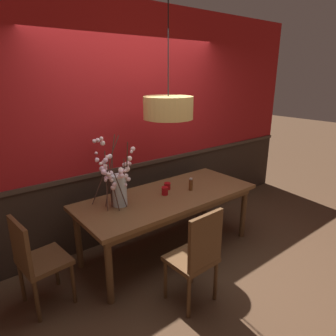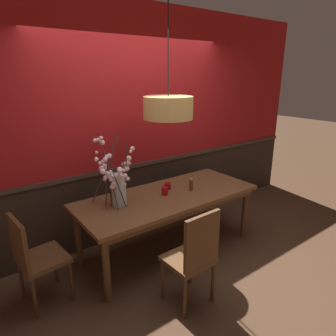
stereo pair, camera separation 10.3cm
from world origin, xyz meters
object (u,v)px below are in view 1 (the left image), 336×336
at_px(chair_near_side_left, 197,254).
at_px(chair_far_side_left, 111,196).
at_px(chair_head_west_end, 36,258).
at_px(candle_holder_nearer_center, 165,191).
at_px(chair_far_side_right, 145,186).
at_px(pendant_lamp, 168,108).
at_px(condiment_bottle, 191,184).
at_px(vase_with_blossoms, 118,184).
at_px(candle_holder_nearer_edge, 167,186).
at_px(dining_table, 168,201).

xyz_separation_m(chair_near_side_left, chair_far_side_left, (0.07, 1.73, -0.02)).
xyz_separation_m(chair_head_west_end, candle_holder_nearer_center, (1.47, 0.00, 0.28)).
xyz_separation_m(chair_far_side_right, pendant_lamp, (-0.29, -0.89, 1.22)).
bearing_deg(condiment_bottle, pendant_lamp, 170.64).
bearing_deg(chair_far_side_right, chair_head_west_end, -154.00).
height_order(chair_far_side_right, condiment_bottle, chair_far_side_right).
distance_m(chair_near_side_left, vase_with_blossoms, 1.09).
bearing_deg(chair_far_side_left, vase_with_blossoms, -111.61).
height_order(chair_near_side_left, condiment_bottle, chair_near_side_left).
bearing_deg(chair_near_side_left, chair_head_west_end, 142.72).
bearing_deg(pendant_lamp, candle_holder_nearer_edge, 54.76).
xyz_separation_m(chair_near_side_left, condiment_bottle, (0.65, 0.80, 0.28)).
distance_m(chair_far_side_right, candle_holder_nearer_center, 0.96).
relative_size(chair_far_side_right, chair_head_west_end, 1.00).
relative_size(condiment_bottle, pendant_lamp, 0.12).
height_order(dining_table, chair_near_side_left, chair_near_side_left).
bearing_deg(vase_with_blossoms, condiment_bottle, -10.06).
relative_size(candle_holder_nearer_center, candle_holder_nearer_edge, 1.16).
distance_m(chair_head_west_end, candle_holder_nearer_edge, 1.62).
bearing_deg(pendant_lamp, chair_near_side_left, -112.26).
height_order(candle_holder_nearer_center, candle_holder_nearer_edge, candle_holder_nearer_center).
bearing_deg(vase_with_blossoms, chair_head_west_end, -174.72).
bearing_deg(condiment_bottle, vase_with_blossoms, 169.94).
xyz_separation_m(dining_table, candle_holder_nearer_center, (-0.03, 0.02, 0.13)).
bearing_deg(dining_table, condiment_bottle, -11.58).
relative_size(chair_far_side_left, chair_far_side_right, 0.97).
height_order(condiment_bottle, pendant_lamp, pendant_lamp).
bearing_deg(candle_holder_nearer_center, dining_table, -26.04).
distance_m(dining_table, chair_far_side_left, 0.93).
height_order(chair_far_side_left, candle_holder_nearer_edge, chair_far_side_left).
xyz_separation_m(chair_far_side_right, chair_head_west_end, (-1.78, -0.87, -0.01)).
bearing_deg(condiment_bottle, candle_holder_nearer_edge, 136.30).
height_order(dining_table, candle_holder_nearer_center, candle_holder_nearer_center).
height_order(vase_with_blossoms, pendant_lamp, pendant_lamp).
height_order(chair_far_side_right, vase_with_blossoms, vase_with_blossoms).
bearing_deg(dining_table, candle_holder_nearer_center, 153.96).
height_order(chair_far_side_right, candle_holder_nearer_center, chair_far_side_right).
distance_m(vase_with_blossoms, candle_holder_nearer_edge, 0.72).
bearing_deg(chair_head_west_end, vase_with_blossoms, 5.28).
bearing_deg(dining_table, vase_with_blossoms, 170.72).
bearing_deg(chair_head_west_end, chair_far_side_left, 35.36).
bearing_deg(candle_holder_nearer_center, chair_far_side_right, 69.88).
relative_size(chair_near_side_left, pendant_lamp, 0.76).
height_order(chair_near_side_left, chair_far_side_left, chair_near_side_left).
height_order(chair_far_side_right, candle_holder_nearer_edge, chair_far_side_right).
relative_size(dining_table, chair_head_west_end, 2.35).
bearing_deg(candle_holder_nearer_center, chair_near_side_left, -110.03).
height_order(candle_holder_nearer_edge, condiment_bottle, condiment_bottle).
distance_m(dining_table, chair_far_side_right, 0.94).
bearing_deg(chair_far_side_right, condiment_bottle, -88.98).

